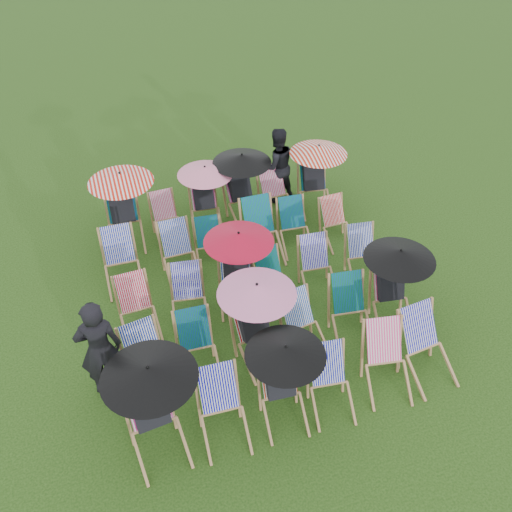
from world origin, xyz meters
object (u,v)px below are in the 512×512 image
object	(u,v)px
person_rear	(276,165)
person_left	(100,349)
deckchair_5	(429,349)
deckchair_29	(316,177)
deckchair_0	(153,409)

from	to	relation	value
person_rear	person_left	bearing A→B (deg)	40.98
deckchair_5	person_rear	distance (m)	5.09
deckchair_29	person_left	world-z (taller)	person_left
deckchair_29	person_left	bearing A→B (deg)	-135.46
deckchair_0	person_left	bearing A→B (deg)	107.56
deckchair_29	person_rear	distance (m)	0.84
deckchair_0	person_left	size ratio (longest dim) A/B	0.85
deckchair_5	person_left	bearing A→B (deg)	158.87
deckchair_29	person_left	size ratio (longest dim) A/B	0.80
deckchair_0	person_rear	size ratio (longest dim) A/B	0.89
deckchair_5	deckchair_29	size ratio (longest dim) A/B	0.75
person_left	deckchair_29	bearing A→B (deg)	-140.56
deckchair_0	deckchair_29	xyz separation A→B (m)	(4.10, 4.51, -0.04)
deckchair_5	person_left	xyz separation A→B (m)	(-4.53, 1.16, 0.35)
deckchair_5	person_left	distance (m)	4.69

